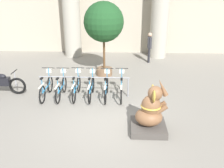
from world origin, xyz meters
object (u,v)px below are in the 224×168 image
bicycle_3 (91,87)px  bicycle_4 (106,88)px  potted_tree (104,24)px  bicycle_2 (77,87)px  person_pedestrian (149,45)px  bicycle_5 (121,87)px  bicycle_0 (47,87)px  elephant_statue (150,114)px  motorcycle (0,83)px  bicycle_1 (61,87)px

bicycle_3 → bicycle_4: (0.56, -0.01, 0.00)m
bicycle_4 → potted_tree: 3.19m
bicycle_2 → bicycle_3: bearing=-1.4°
person_pedestrian → potted_tree: bearing=-136.4°
bicycle_5 → person_pedestrian: bearing=72.8°
potted_tree → bicycle_4: bearing=-83.8°
bicycle_0 → bicycle_2: (1.12, 0.06, 0.00)m
bicycle_5 → bicycle_3: bearing=-178.8°
bicycle_0 → elephant_statue: (3.66, -2.18, 0.15)m
elephant_statue → person_pedestrian: elephant_statue is taller
bicycle_2 → bicycle_4: bearing=-1.2°
bicycle_0 → bicycle_2: bearing=3.1°
motorcycle → bicycle_2: bearing=-2.5°
bicycle_2 → bicycle_5: (1.69, 0.01, 0.00)m
bicycle_2 → bicycle_3: (0.56, -0.01, 0.00)m
bicycle_3 → motorcycle: (-3.56, 0.15, 0.05)m
bicycle_1 → bicycle_4: bearing=1.0°
motorcycle → person_pedestrian: person_pedestrian is taller
bicycle_4 → potted_tree: size_ratio=0.50×
bicycle_2 → elephant_statue: size_ratio=1.02×
person_pedestrian → bicycle_4: bearing=-113.2°
bicycle_1 → elephant_statue: 3.79m
bicycle_1 → bicycle_5: bearing=1.6°
bicycle_0 → bicycle_1: 0.56m
bicycle_1 → bicycle_2: (0.56, 0.05, 0.00)m
bicycle_4 → elephant_statue: (1.41, -2.21, 0.15)m
bicycle_2 → motorcycle: (-3.00, 0.13, 0.05)m
elephant_statue → motorcycle: (-5.54, 2.37, -0.09)m
bicycle_4 → person_pedestrian: (1.99, 4.64, 0.56)m
bicycle_2 → motorcycle: bicycle_2 is taller
bicycle_1 → potted_tree: (1.42, 2.52, 1.97)m
elephant_statue → bicycle_1: bearing=144.8°
bicycle_1 → potted_tree: bearing=60.7°
person_pedestrian → elephant_statue: bearing=-94.8°
bicycle_3 → person_pedestrian: size_ratio=1.03×
motorcycle → potted_tree: bearing=31.2°
bicycle_3 → person_pedestrian: (2.55, 4.63, 0.56)m
motorcycle → bicycle_4: bearing=-2.2°
bicycle_4 → motorcycle: 4.13m
bicycle_3 → motorcycle: 3.57m
bicycle_0 → bicycle_1: (0.56, 0.01, 0.00)m
bicycle_0 → bicycle_5: (2.81, 0.07, 0.00)m
bicycle_2 → bicycle_5: bearing=0.3°
bicycle_0 → motorcycle: size_ratio=0.80×
motorcycle → potted_tree: 4.90m
motorcycle → person_pedestrian: size_ratio=1.28×
motorcycle → bicycle_0: bearing=-5.8°
bicycle_4 → bicycle_5: size_ratio=1.00×
bicycle_4 → elephant_statue: 2.63m
bicycle_1 → bicycle_3: 1.12m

